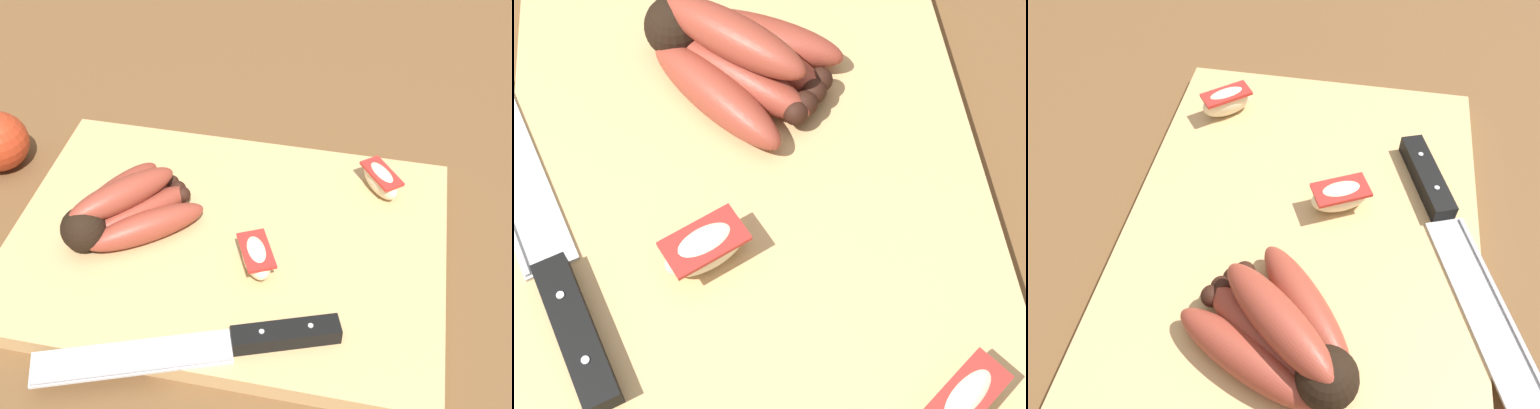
{
  "view_description": "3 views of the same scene",
  "coord_description": "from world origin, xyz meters",
  "views": [
    {
      "loc": [
        -0.12,
        0.47,
        0.55
      ],
      "look_at": [
        -0.02,
        -0.02,
        0.05
      ],
      "focal_mm": 48.04,
      "sensor_mm": 36.0,
      "label": 1
    },
    {
      "loc": [
        -0.24,
        0.02,
        0.45
      ],
      "look_at": [
        -0.01,
        -0.01,
        0.05
      ],
      "focal_mm": 51.25,
      "sensor_mm": 36.0,
      "label": 2
    },
    {
      "loc": [
        0.28,
        0.03,
        0.41
      ],
      "look_at": [
        -0.02,
        -0.02,
        0.03
      ],
      "focal_mm": 36.03,
      "sensor_mm": 36.0,
      "label": 3
    }
  ],
  "objects": [
    {
      "name": "banana_bunch",
      "position": [
        0.12,
        0.0,
        0.04
      ],
      "size": [
        0.15,
        0.16,
        0.06
      ],
      "color": "black",
      "rests_on": "cutting_board"
    },
    {
      "name": "apple_wedge_middle",
      "position": [
        -0.15,
        -0.11,
        0.04
      ],
      "size": [
        0.05,
        0.06,
        0.03
      ],
      "color": "beige",
      "rests_on": "cutting_board"
    },
    {
      "name": "apple_wedge_near",
      "position": [
        -0.03,
        0.03,
        0.04
      ],
      "size": [
        0.05,
        0.06,
        0.03
      ],
      "color": "beige",
      "rests_on": "cutting_board"
    },
    {
      "name": "ground_plane",
      "position": [
        0.0,
        0.0,
        0.0
      ],
      "size": [
        6.0,
        6.0,
        0.0
      ],
      "primitive_type": "plane",
      "color": "brown"
    },
    {
      "name": "cutting_board",
      "position": [
        0.01,
        0.0,
        0.01
      ],
      "size": [
        0.46,
        0.33,
        0.02
      ],
      "primitive_type": "cube",
      "color": "tan",
      "rests_on": "ground_plane"
    },
    {
      "name": "chefs_knife",
      "position": [
        -0.03,
        0.13,
        0.03
      ],
      "size": [
        0.27,
        0.12,
        0.02
      ],
      "color": "silver",
      "rests_on": "cutting_board"
    }
  ]
}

